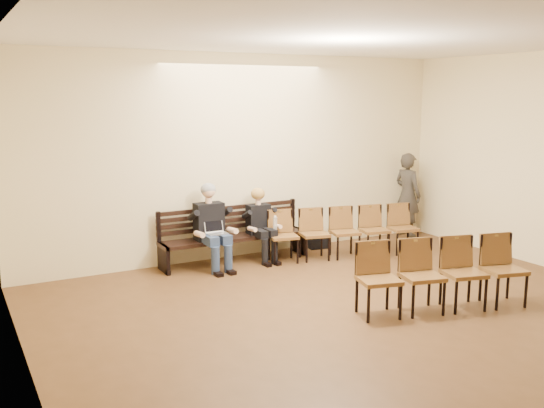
{
  "coord_description": "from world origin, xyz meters",
  "views": [
    {
      "loc": [
        -4.61,
        -4.41,
        2.82
      ],
      "look_at": [
        0.03,
        4.05,
        1.06
      ],
      "focal_mm": 40.0,
      "sensor_mm": 36.0,
      "label": 1
    }
  ],
  "objects": [
    {
      "name": "ground",
      "position": [
        0.0,
        0.0,
        0.0
      ],
      "size": [
        10.0,
        10.0,
        0.0
      ],
      "primitive_type": "plane",
      "color": "brown",
      "rests_on": "ground"
    },
    {
      "name": "room_walls",
      "position": [
        0.0,
        0.79,
        2.54
      ],
      "size": [
        8.02,
        10.01,
        3.51
      ],
      "color": "#F8E4B2",
      "rests_on": "ground"
    },
    {
      "name": "bench",
      "position": [
        -0.37,
        4.65,
        0.23
      ],
      "size": [
        2.6,
        0.9,
        0.45
      ],
      "primitive_type": "cube",
      "color": "black",
      "rests_on": "ground"
    },
    {
      "name": "seated_man",
      "position": [
        -0.84,
        4.53,
        0.69
      ],
      "size": [
        0.58,
        0.8,
        1.39
      ],
      "primitive_type": null,
      "color": "black",
      "rests_on": "ground"
    },
    {
      "name": "seated_woman",
      "position": [
        0.07,
        4.53,
        0.56
      ],
      "size": [
        0.48,
        0.66,
        1.11
      ],
      "primitive_type": null,
      "color": "black",
      "rests_on": "ground"
    },
    {
      "name": "laptop",
      "position": [
        -0.82,
        4.35,
        0.57
      ],
      "size": [
        0.34,
        0.28,
        0.23
      ],
      "primitive_type": "cube",
      "rotation": [
        0.0,
        0.0,
        0.09
      ],
      "color": "silver",
      "rests_on": "bench"
    },
    {
      "name": "water_bottle",
      "position": [
        0.23,
        4.31,
        0.57
      ],
      "size": [
        0.08,
        0.08,
        0.24
      ],
      "primitive_type": "cylinder",
      "rotation": [
        0.0,
        0.0,
        -0.05
      ],
      "color": "silver",
      "rests_on": "bench"
    },
    {
      "name": "bag",
      "position": [
        1.38,
        4.75,
        0.13
      ],
      "size": [
        0.39,
        0.3,
        0.27
      ],
      "primitive_type": "cube",
      "rotation": [
        0.0,
        0.0,
        -0.15
      ],
      "color": "black",
      "rests_on": "ground"
    },
    {
      "name": "passerby",
      "position": [
        3.5,
        4.75,
        0.96
      ],
      "size": [
        0.57,
        0.77,
        1.92
      ],
      "primitive_type": "imported",
      "rotation": [
        0.0,
        0.0,
        1.73
      ],
      "color": "#34302B",
      "rests_on": "ground"
    },
    {
      "name": "chair_row_front",
      "position": [
        1.45,
        4.0,
        0.44
      ],
      "size": [
        2.74,
        1.08,
        0.88
      ],
      "primitive_type": "cube",
      "rotation": [
        0.0,
        0.0,
        -0.23
      ],
      "color": "brown",
      "rests_on": "ground"
    },
    {
      "name": "chair_row_back",
      "position": [
        1.03,
        1.21,
        0.48
      ],
      "size": [
        2.37,
        1.09,
        0.95
      ],
      "primitive_type": "cube",
      "rotation": [
        0.0,
        0.0,
        -0.26
      ],
      "color": "brown",
      "rests_on": "ground"
    }
  ]
}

